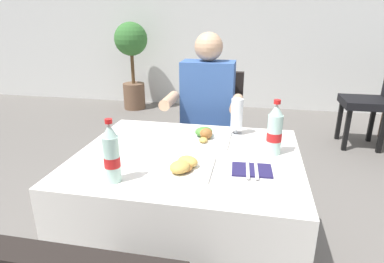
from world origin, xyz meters
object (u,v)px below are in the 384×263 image
object	(u,v)px
plate_near_camera	(184,166)
cola_bottle_secondary	(112,155)
cola_bottle_primary	(275,131)
chair_far_diner_seat	(212,131)
seated_diner_far	(206,115)
potted_plant_corner	(132,55)
main_dining_table	(188,185)
napkin_cutlery_set	(252,170)
background_chair_left	(374,97)
plate_far_diner	(205,136)
beer_glass_left	(237,116)

from	to	relation	value
plate_near_camera	cola_bottle_secondary	distance (m)	0.31
cola_bottle_primary	chair_far_diner_seat	bearing A→B (deg)	118.12
seated_diner_far	potted_plant_corner	world-z (taller)	potted_plant_corner
main_dining_table	napkin_cutlery_set	xyz separation A→B (m)	(0.31, -0.12, 0.18)
plate_near_camera	background_chair_left	bearing A→B (deg)	57.83
cola_bottle_secondary	plate_near_camera	bearing A→B (deg)	29.66
main_dining_table	cola_bottle_primary	size ratio (longest dim) A/B	3.99
seated_diner_far	plate_far_diner	distance (m)	0.54
seated_diner_far	plate_far_diner	world-z (taller)	seated_diner_far
seated_diner_far	beer_glass_left	world-z (taller)	seated_diner_far
cola_bottle_primary	cola_bottle_secondary	size ratio (longest dim) A/B	1.02
cola_bottle_secondary	potted_plant_corner	size ratio (longest dim) A/B	0.21
plate_near_camera	background_chair_left	distance (m)	2.84
plate_near_camera	plate_far_diner	bearing A→B (deg)	84.88
seated_diner_far	background_chair_left	world-z (taller)	seated_diner_far
beer_glass_left	plate_far_diner	bearing A→B (deg)	-141.26
main_dining_table	potted_plant_corner	distance (m)	3.53
chair_far_diner_seat	potted_plant_corner	bearing A→B (deg)	122.92
seated_diner_far	cola_bottle_primary	size ratio (longest dim) A/B	4.73
chair_far_diner_seat	potted_plant_corner	world-z (taller)	potted_plant_corner
cola_bottle_secondary	main_dining_table	bearing A→B (deg)	53.36
main_dining_table	cola_bottle_secondary	world-z (taller)	cola_bottle_secondary
seated_diner_far	cola_bottle_secondary	world-z (taller)	seated_diner_far
cola_bottle_secondary	background_chair_left	size ratio (longest dim) A/B	0.27
beer_glass_left	cola_bottle_secondary	bearing A→B (deg)	-124.69
plate_near_camera	napkin_cutlery_set	size ratio (longest dim) A/B	1.28
main_dining_table	plate_far_diner	bearing A→B (deg)	75.15
chair_far_diner_seat	plate_near_camera	size ratio (longest dim) A/B	3.94
seated_diner_far	background_chair_left	distance (m)	2.16
napkin_cutlery_set	potted_plant_corner	distance (m)	3.77
cola_bottle_primary	plate_near_camera	bearing A→B (deg)	-145.36
plate_near_camera	potted_plant_corner	bearing A→B (deg)	114.60
plate_near_camera	cola_bottle_primary	size ratio (longest dim) A/B	0.92
beer_glass_left	potted_plant_corner	size ratio (longest dim) A/B	0.16
potted_plant_corner	cola_bottle_secondary	bearing A→B (deg)	-69.95
plate_far_diner	cola_bottle_primary	distance (m)	0.38
cola_bottle_primary	potted_plant_corner	xyz separation A→B (m)	(-1.92, 3.09, -0.04)
plate_near_camera	napkin_cutlery_set	world-z (taller)	plate_near_camera
beer_glass_left	napkin_cutlery_set	xyz separation A→B (m)	(0.10, -0.44, -0.10)
background_chair_left	main_dining_table	bearing A→B (deg)	-124.48
cola_bottle_primary	potted_plant_corner	size ratio (longest dim) A/B	0.21
cola_bottle_primary	beer_glass_left	bearing A→B (deg)	129.67
main_dining_table	background_chair_left	size ratio (longest dim) A/B	1.10
plate_far_diner	cola_bottle_secondary	xyz separation A→B (m)	(-0.29, -0.52, 0.09)
cola_bottle_primary	potted_plant_corner	distance (m)	3.64
background_chair_left	seated_diner_far	bearing A→B (deg)	-136.12
beer_glass_left	napkin_cutlery_set	distance (m)	0.47
main_dining_table	chair_far_diner_seat	xyz separation A→B (m)	(-0.00, 0.84, -0.01)
beer_glass_left	potted_plant_corner	distance (m)	3.34
cola_bottle_secondary	cola_bottle_primary	bearing A→B (deg)	32.70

